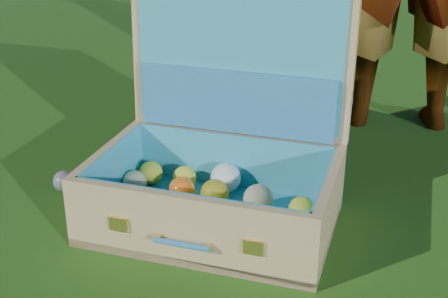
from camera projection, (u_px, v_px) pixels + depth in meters
ground at (291, 216)px, 1.73m from camera, size 60.00×60.00×0.00m
stray_ball at (64, 181)px, 1.85m from camera, size 0.06×0.06×0.06m
suitcase at (221, 155)px, 1.68m from camera, size 0.65×0.52×0.61m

